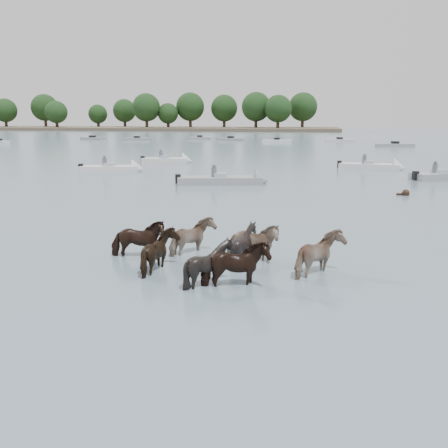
# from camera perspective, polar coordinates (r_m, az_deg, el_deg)

# --- Properties ---
(ground) EXTENTS (400.00, 400.00, 0.00)m
(ground) POSITION_cam_1_polar(r_m,az_deg,el_deg) (12.61, 2.87, -7.81)
(ground) COLOR #4C5E6E
(ground) RESTS_ON ground
(shoreline) EXTENTS (160.00, 30.00, 1.00)m
(shoreline) POSITION_cam_1_polar(r_m,az_deg,el_deg) (176.87, -14.02, 10.78)
(shoreline) COLOR #4C4233
(shoreline) RESTS_ON ground
(pony_herd) EXTENTS (7.37, 4.39, 1.49)m
(pony_herd) POSITION_cam_1_polar(r_m,az_deg,el_deg) (14.32, -0.43, -3.35)
(pony_herd) COLOR black
(pony_herd) RESTS_ON ground
(swimming_pony) EXTENTS (0.72, 0.44, 0.44)m
(swimming_pony) POSITION_cam_1_polar(r_m,az_deg,el_deg) (29.62, 20.36, 3.36)
(swimming_pony) COLOR black
(swimming_pony) RESTS_ON ground
(motorboat_a) EXTENTS (5.33, 2.61, 1.92)m
(motorboat_a) POSITION_cam_1_polar(r_m,az_deg,el_deg) (40.87, -12.19, 6.32)
(motorboat_a) COLOR silver
(motorboat_a) RESTS_ON ground
(motorboat_b) EXTENTS (6.26, 2.79, 1.92)m
(motorboat_b) POSITION_cam_1_polar(r_m,az_deg,el_deg) (32.59, 0.94, 5.11)
(motorboat_b) COLOR gray
(motorboat_b) RESTS_ON ground
(motorboat_c) EXTENTS (5.63, 2.44, 1.92)m
(motorboat_c) POSITION_cam_1_polar(r_m,az_deg,el_deg) (43.63, 17.56, 6.39)
(motorboat_c) COLOR silver
(motorboat_c) RESTS_ON ground
(motorboat_d) EXTENTS (4.84, 3.48, 1.92)m
(motorboat_d) POSITION_cam_1_polar(r_m,az_deg,el_deg) (38.65, 24.74, 5.13)
(motorboat_d) COLOR gray
(motorboat_d) RESTS_ON ground
(motorboat_f) EXTENTS (5.06, 2.23, 1.92)m
(motorboat_f) POSITION_cam_1_polar(r_m,az_deg,el_deg) (47.96, -6.04, 7.39)
(motorboat_f) COLOR silver
(motorboat_f) RESTS_ON ground
(distant_flotilla) EXTENTS (106.46, 23.27, 0.93)m
(distant_flotilla) POSITION_cam_1_polar(r_m,az_deg,el_deg) (85.93, 9.93, 9.47)
(distant_flotilla) COLOR silver
(distant_flotilla) RESTS_ON ground
(treeline) EXTENTS (148.66, 22.82, 12.53)m
(treeline) POSITION_cam_1_polar(r_m,az_deg,el_deg) (175.25, -11.83, 12.99)
(treeline) COLOR #382619
(treeline) RESTS_ON ground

